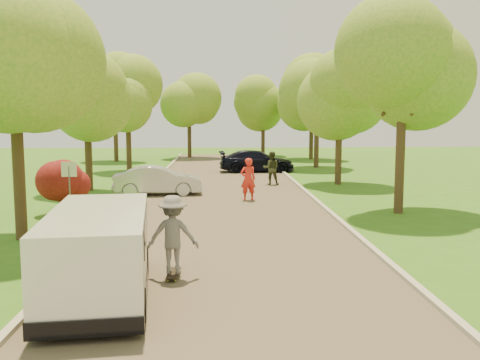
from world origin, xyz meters
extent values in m
plane|color=#366418|center=(0.00, 0.00, 0.00)|extent=(100.00, 100.00, 0.00)
cube|color=#4C4438|center=(0.00, 8.00, 0.01)|extent=(8.00, 60.00, 0.01)
cube|color=#B2AD9E|center=(-4.05, 8.00, 0.06)|extent=(0.18, 60.00, 0.12)
cube|color=#B2AD9E|center=(4.05, 8.00, 0.06)|extent=(0.18, 60.00, 0.12)
cylinder|color=#59595E|center=(-5.80, 4.00, 1.00)|extent=(0.06, 0.06, 2.00)
cube|color=white|center=(-5.80, 4.00, 1.90)|extent=(0.55, 0.04, 0.55)
cylinder|color=#382619|center=(-6.30, 5.50, 0.35)|extent=(0.12, 0.12, 0.70)
sphere|color=#590F0F|center=(-6.30, 5.50, 1.10)|extent=(1.70, 1.70, 1.70)
cylinder|color=#382619|center=(-6.50, 1.00, 1.80)|extent=(0.36, 0.36, 3.60)
sphere|color=#4E8725|center=(-6.50, 1.00, 4.98)|extent=(4.60, 4.60, 4.60)
sphere|color=#4E8725|center=(-5.81, 1.00, 5.67)|extent=(3.45, 3.45, 3.45)
cylinder|color=#382619|center=(-7.00, 12.00, 1.57)|extent=(0.36, 0.36, 3.15)
sphere|color=#4E8725|center=(-7.00, 12.00, 4.41)|extent=(4.20, 4.20, 4.20)
sphere|color=#4E8725|center=(-6.37, 12.00, 5.04)|extent=(3.15, 3.15, 3.15)
cylinder|color=#382619|center=(-6.60, 22.00, 1.91)|extent=(0.36, 0.36, 3.83)
sphere|color=#4E8725|center=(-6.60, 22.00, 5.27)|extent=(4.80, 4.80, 4.80)
sphere|color=#4E8725|center=(-5.88, 22.00, 5.99)|extent=(3.60, 3.60, 3.60)
cylinder|color=#382619|center=(6.80, 5.00, 1.91)|extent=(0.36, 0.36, 3.83)
sphere|color=#4E8725|center=(6.80, 5.00, 5.33)|extent=(5.00, 5.00, 5.00)
sphere|color=#4E8725|center=(7.55, 5.00, 6.08)|extent=(3.75, 3.75, 3.75)
cylinder|color=#382619|center=(6.40, 14.00, 1.69)|extent=(0.36, 0.36, 3.38)
sphere|color=#4E8725|center=(6.40, 14.00, 4.70)|extent=(4.40, 4.40, 4.40)
sphere|color=#4E8725|center=(7.06, 14.00, 5.36)|extent=(3.30, 3.30, 3.30)
cylinder|color=#382619|center=(7.00, 24.00, 2.02)|extent=(0.36, 0.36, 4.05)
sphere|color=#4E8725|center=(7.00, 24.00, 5.61)|extent=(5.20, 5.20, 5.20)
sphere|color=#4E8725|center=(7.78, 24.00, 6.39)|extent=(3.90, 3.90, 3.90)
cylinder|color=#382619|center=(-9.00, 30.00, 1.80)|extent=(0.36, 0.36, 3.60)
sphere|color=#4E8725|center=(-9.00, 30.00, 5.10)|extent=(5.00, 5.00, 5.00)
sphere|color=#4E8725|center=(-8.25, 30.00, 5.85)|extent=(3.75, 3.75, 3.75)
cylinder|color=#382619|center=(8.00, 32.00, 1.91)|extent=(0.36, 0.36, 3.83)
sphere|color=#4E8725|center=(8.00, 32.00, 5.33)|extent=(5.00, 5.00, 5.00)
sphere|color=#4E8725|center=(8.75, 32.00, 6.08)|extent=(3.75, 3.75, 3.75)
cylinder|color=#382619|center=(-3.00, 34.00, 1.69)|extent=(0.36, 0.36, 3.38)
sphere|color=#4E8725|center=(-3.00, 34.00, 4.81)|extent=(4.80, 4.80, 4.80)
sphere|color=#4E8725|center=(-2.28, 34.00, 5.53)|extent=(3.60, 3.60, 3.60)
cylinder|color=#382619|center=(4.00, 36.00, 1.80)|extent=(0.36, 0.36, 3.60)
sphere|color=#4E8725|center=(4.00, 36.00, 5.10)|extent=(5.00, 5.00, 5.00)
sphere|color=#4E8725|center=(4.75, 36.00, 5.85)|extent=(3.75, 3.75, 3.75)
cube|color=white|center=(-2.86, -4.56, 1.02)|extent=(2.49, 5.09, 1.68)
cube|color=black|center=(-2.86, -4.56, 0.31)|extent=(2.52, 5.19, 0.31)
cube|color=black|center=(-2.89, -4.30, 1.43)|extent=(2.36, 3.67, 0.56)
cylinder|color=black|center=(-3.54, -6.28, 0.34)|extent=(0.32, 0.70, 0.67)
cylinder|color=black|center=(-1.81, -6.08, 0.34)|extent=(0.32, 0.70, 0.67)
cylinder|color=black|center=(-3.91, -3.03, 0.34)|extent=(0.32, 0.70, 0.67)
cylinder|color=black|center=(-2.19, -2.83, 0.34)|extent=(0.32, 0.70, 0.67)
imported|color=#BBBAC0|center=(-3.30, 10.38, 0.71)|extent=(4.39, 1.83, 1.41)
imported|color=black|center=(2.30, 20.95, 0.75)|extent=(5.22, 2.29, 1.49)
cube|color=black|center=(-1.42, -3.24, 0.11)|extent=(0.31, 0.97, 0.02)
cylinder|color=#BFCC4C|center=(-1.32, -2.90, 0.05)|extent=(0.04, 0.08, 0.07)
cylinder|color=#BFCC4C|center=(-1.49, -2.90, 0.05)|extent=(0.04, 0.08, 0.07)
cylinder|color=#BFCC4C|center=(-1.35, -3.58, 0.05)|extent=(0.04, 0.08, 0.07)
cylinder|color=#BFCC4C|center=(-1.52, -3.58, 0.05)|extent=(0.04, 0.08, 0.07)
imported|color=slate|center=(-1.42, -3.24, 1.05)|extent=(1.23, 0.74, 1.86)
imported|color=red|center=(1.01, 8.42, 0.97)|extent=(0.79, 0.60, 1.95)
imported|color=#30351F|center=(2.62, 13.97, 0.94)|extent=(0.93, 0.74, 1.87)
camera|label=1|loc=(-0.34, -15.65, 3.83)|focal=40.00mm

